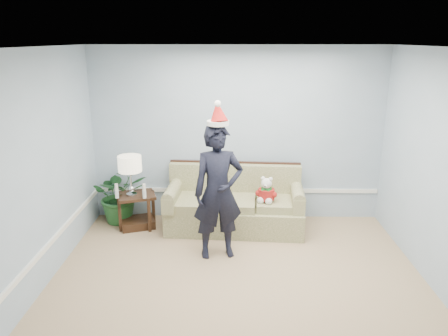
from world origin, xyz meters
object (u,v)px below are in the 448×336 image
Objects in this scene: man at (218,192)px; sofa at (235,206)px; table_lamp at (130,166)px; teddy_bear at (266,193)px; houseplant at (120,194)px; side_table at (137,214)px.

sofa is at bearing 63.73° from man.
table_lamp is 1.60× the size of teddy_bear.
table_lamp is at bearing -46.74° from houseplant.
sofa is 5.42× the size of teddy_bear.
table_lamp reaches higher than houseplant.
sofa is 1.50m from side_table.
houseplant is at bearing 132.68° from man.
man is 1.00m from teddy_bear.
side_table is 1.69m from man.
houseplant is 0.51× the size of man.
sofa is 3.39× the size of table_lamp.
sofa is 2.31× the size of houseplant.
teddy_bear is (0.46, -0.21, 0.30)m from sofa.
side_table is at bearing -175.53° from sofa.
man is at bearing -100.00° from sofa.
table_lamp is 2.04m from teddy_bear.
man is (1.32, -0.83, -0.11)m from table_lamp.
sofa is 1.08m from man.
houseplant is at bearing 177.86° from sofa.
houseplant is (-0.24, 0.26, -0.55)m from table_lamp.
man is 4.61× the size of teddy_bear.
teddy_bear is (2.24, -0.40, 0.19)m from houseplant.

